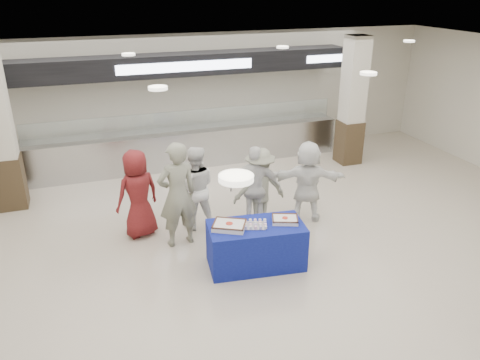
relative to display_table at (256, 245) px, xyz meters
name	(u,v)px	position (x,y,z in m)	size (l,w,h in m)	color
ground	(266,280)	(-0.01, -0.46, -0.38)	(14.00, 14.00, 0.00)	beige
serving_line	(186,121)	(0.00, 4.93, 0.78)	(8.70, 0.85, 2.80)	#B1B3B8
column_left	(1,137)	(-4.01, 3.74, 1.15)	(0.55, 0.55, 3.20)	#332617
column_right	(352,104)	(3.99, 3.74, 1.15)	(0.55, 0.55, 3.20)	#332617
display_table	(256,245)	(0.00, 0.00, 0.00)	(1.55, 0.78, 0.75)	navy
sheet_cake_left	(229,225)	(-0.44, 0.05, 0.43)	(0.63, 0.59, 0.10)	white
sheet_cake_right	(285,219)	(0.49, -0.04, 0.42)	(0.50, 0.45, 0.09)	white
cupcake_tray	(253,224)	(-0.06, -0.01, 0.41)	(0.46, 0.40, 0.06)	#B5B5BA
civilian_maroon	(138,194)	(-1.66, 1.67, 0.45)	(0.81, 0.53, 1.66)	maroon
soldier_a	(177,195)	(-1.04, 1.11, 0.59)	(0.70, 0.46, 1.92)	slate
chef_tall	(195,188)	(-0.61, 1.61, 0.44)	(0.79, 0.62, 1.63)	white
chef_short	(256,188)	(0.47, 1.26, 0.44)	(0.95, 0.40, 1.62)	white
soldier_b	(260,187)	(0.57, 1.31, 0.40)	(1.01, 0.58, 1.56)	slate
civilian_white	(307,181)	(1.52, 1.21, 0.44)	(1.50, 0.48, 1.62)	white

